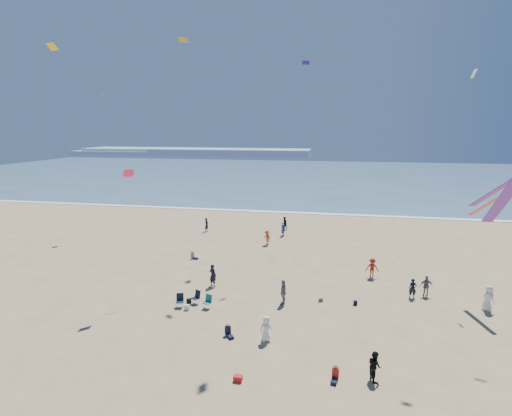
# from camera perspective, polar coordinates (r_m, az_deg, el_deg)

# --- Properties ---
(ground) EXTENTS (220.00, 220.00, 0.00)m
(ground) POSITION_cam_1_polar(r_m,az_deg,el_deg) (20.97, -10.83, -26.66)
(ground) COLOR tan
(ground) RESTS_ON ground
(ocean) EXTENTS (220.00, 100.00, 0.06)m
(ocean) POSITION_cam_1_polar(r_m,az_deg,el_deg) (111.14, 7.78, 4.61)
(ocean) COLOR #476B84
(ocean) RESTS_ON ground
(surf_line) EXTENTS (220.00, 1.20, 0.08)m
(surf_line) POSITION_cam_1_polar(r_m,az_deg,el_deg) (61.91, 4.87, -0.65)
(surf_line) COLOR white
(surf_line) RESTS_ON ground
(headland_far) EXTENTS (110.00, 20.00, 3.20)m
(headland_far) POSITION_cam_1_polar(r_m,az_deg,el_deg) (197.14, -8.61, 7.94)
(headland_far) COLOR #7A8EA8
(headland_far) RESTS_ON ground
(headland_near) EXTENTS (40.00, 14.00, 2.00)m
(headland_near) POSITION_cam_1_polar(r_m,az_deg,el_deg) (209.71, -19.51, 7.45)
(headland_near) COLOR #7A8EA8
(headland_near) RESTS_ON ground
(standing_flyers) EXTENTS (32.73, 41.09, 1.92)m
(standing_flyers) POSITION_cam_1_polar(r_m,az_deg,el_deg) (31.78, 5.66, -10.88)
(standing_flyers) COLOR teal
(standing_flyers) RESTS_ON ground
(seated_group) EXTENTS (14.93, 26.93, 0.84)m
(seated_group) POSITION_cam_1_polar(r_m,az_deg,el_deg) (24.21, -4.70, -19.59)
(seated_group) COLOR silver
(seated_group) RESTS_ON ground
(chair_cluster) EXTENTS (2.75, 1.58, 1.00)m
(chair_cluster) POSITION_cam_1_polar(r_m,az_deg,el_deg) (30.28, -8.85, -12.88)
(chair_cluster) COLOR black
(chair_cluster) RESTS_ON ground
(white_tote) EXTENTS (0.35, 0.20, 0.40)m
(white_tote) POSITION_cam_1_polar(r_m,az_deg,el_deg) (29.97, -9.84, -13.80)
(white_tote) COLOR white
(white_tote) RESTS_ON ground
(black_backpack) EXTENTS (0.30, 0.22, 0.38)m
(black_backpack) POSITION_cam_1_polar(r_m,az_deg,el_deg) (30.93, -9.57, -12.99)
(black_backpack) COLOR black
(black_backpack) RESTS_ON ground
(cooler) EXTENTS (0.45, 0.30, 0.30)m
(cooler) POSITION_cam_1_polar(r_m,az_deg,el_deg) (22.43, -2.60, -23.15)
(cooler) COLOR red
(cooler) RESTS_ON ground
(navy_bag) EXTENTS (0.28, 0.18, 0.34)m
(navy_bag) POSITION_cam_1_polar(r_m,az_deg,el_deg) (31.19, 14.01, -13.01)
(navy_bag) COLOR black
(navy_bag) RESTS_ON ground
(kites_aloft) EXTENTS (41.37, 36.11, 28.96)m
(kites_aloft) POSITION_cam_1_polar(r_m,az_deg,el_deg) (27.40, 15.29, 16.98)
(kites_aloft) COLOR red
(kites_aloft) RESTS_ON ground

